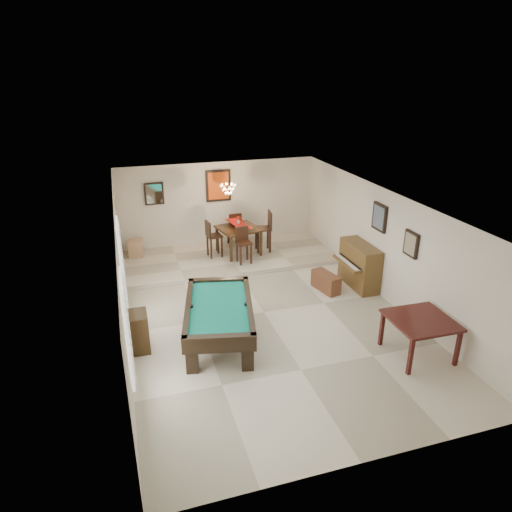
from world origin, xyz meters
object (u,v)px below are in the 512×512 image
upright_piano (355,266)px  piano_bench (326,282)px  pool_table (219,324)px  flower_vase (238,220)px  square_table (419,337)px  dining_chair_north (234,228)px  dining_chair_west (214,239)px  dining_chair_south (244,246)px  dining_table (239,239)px  dining_chair_east (263,232)px  chandelier (228,185)px  apothecary_chest (139,332)px  corner_bench (136,248)px

upright_piano → piano_bench: upright_piano is taller
pool_table → flower_vase: 4.54m
square_table → dining_chair_north: size_ratio=1.10×
dining_chair_west → dining_chair_south: bearing=-142.8°
dining_chair_north → dining_table: bearing=85.6°
piano_bench → dining_chair_west: dining_chair_west is taller
dining_table → dining_chair_north: (0.05, 0.72, 0.07)m
upright_piano → dining_chair_west: (-3.01, 2.70, 0.10)m
piano_bench → dining_chair_south: bearing=127.6°
dining_table → dining_chair_west: size_ratio=1.02×
dining_chair_south → dining_chair_north: dining_chair_north is taller
square_table → dining_chair_south: (-2.06, 5.07, 0.23)m
dining_chair_east → upright_piano: bearing=37.8°
pool_table → dining_chair_north: size_ratio=2.34×
upright_piano → dining_chair_north: size_ratio=1.29×
dining_chair_south → chandelier: (-0.27, 0.58, 1.57)m
dining_chair_north → pool_table: bearing=71.7°
apothecary_chest → dining_chair_west: 4.67m
dining_table → dining_chair_north: 0.73m
square_table → corner_bench: 8.13m
apothecary_chest → corner_bench: (0.20, 4.73, -0.06)m
flower_vase → chandelier: size_ratio=0.37×
square_table → chandelier: chandelier is taller
pool_table → flower_vase: flower_vase is taller
dining_chair_north → dining_chair_east: dining_chair_east is taller
dining_table → square_table: bearing=-70.8°
upright_piano → flower_vase: size_ratio=6.07×
dining_chair_south → square_table: bearing=-72.5°
dining_chair_south → dining_chair_west: 0.97m
square_table → dining_table: bearing=109.2°
upright_piano → piano_bench: bearing=-178.7°
dining_chair_north → chandelier: size_ratio=1.73×
dining_chair_east → chandelier: bearing=-76.0°
dining_chair_north → dining_chair_west: (-0.77, -0.75, 0.02)m
flower_vase → corner_bench: (-2.89, 0.69, -0.79)m
piano_bench → dining_table: 3.15m
chandelier → corner_bench: bearing=162.0°
pool_table → dining_chair_north: 5.18m
dining_chair_west → chandelier: (0.41, -0.12, 1.54)m
apothecary_chest → dining_chair_west: (2.37, 4.01, 0.26)m
pool_table → corner_bench: (-1.36, 4.90, -0.06)m
dining_chair_south → dining_chair_west: size_ratio=0.94×
square_table → dining_chair_south: 5.48m
piano_bench → flower_vase: flower_vase is taller
flower_vase → dining_chair_east: (0.73, -0.03, -0.41)m
pool_table → square_table: pool_table is taller
pool_table → apothecary_chest: (-1.56, 0.17, -0.01)m
upright_piano → corner_bench: bearing=146.6°
apothecary_chest → dining_chair_west: size_ratio=0.74×
apothecary_chest → dining_chair_south: bearing=47.4°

